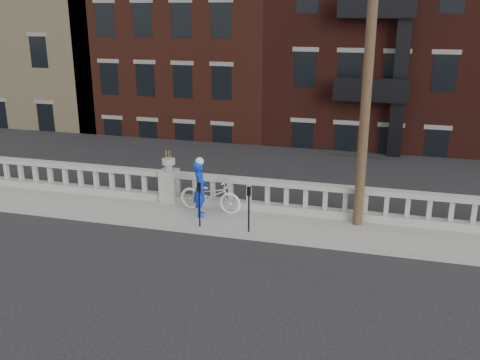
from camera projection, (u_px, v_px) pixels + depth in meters
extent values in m
plane|color=black|center=(113.00, 254.00, 14.38)|extent=(120.00, 120.00, 0.00)
cube|color=gray|center=(159.00, 213.00, 17.11)|extent=(32.00, 2.20, 0.15)
cube|color=gray|center=(170.00, 198.00, 17.92)|extent=(28.00, 0.34, 0.25)
cube|color=gray|center=(169.00, 174.00, 17.67)|extent=(28.00, 0.34, 0.16)
cube|color=gray|center=(170.00, 186.00, 17.79)|extent=(0.55, 0.55, 1.10)
cylinder|color=gray|center=(169.00, 167.00, 17.59)|extent=(0.24, 0.24, 0.20)
cylinder|color=gray|center=(168.00, 162.00, 17.54)|extent=(0.44, 0.44, 0.18)
cube|color=#605E59|center=(177.00, 266.00, 19.06)|extent=(36.00, 0.50, 5.15)
cube|color=black|center=(288.00, 173.00, 39.78)|extent=(80.00, 44.00, 0.50)
cube|color=#595651|center=(171.00, 231.00, 23.55)|extent=(16.00, 7.00, 4.00)
cube|color=tan|center=(33.00, 30.00, 36.47)|extent=(18.00, 16.00, 20.00)
cube|color=#421B12|center=(210.00, 83.00, 33.11)|extent=(10.00, 14.00, 14.00)
cube|color=black|center=(376.00, 76.00, 30.31)|extent=(10.00, 14.00, 15.50)
cylinder|color=#422D1E|center=(369.00, 53.00, 14.53)|extent=(0.28, 0.28, 10.00)
cylinder|color=black|center=(199.00, 209.00, 15.70)|extent=(0.05, 0.05, 1.10)
cube|color=black|center=(199.00, 187.00, 15.49)|extent=(0.10, 0.08, 0.26)
cube|color=black|center=(198.00, 186.00, 15.44)|extent=(0.06, 0.01, 0.08)
cylinder|color=black|center=(249.00, 214.00, 15.31)|extent=(0.05, 0.05, 1.10)
cube|color=black|center=(249.00, 191.00, 15.11)|extent=(0.10, 0.08, 0.26)
cube|color=black|center=(248.00, 191.00, 15.05)|extent=(0.06, 0.01, 0.08)
imported|color=white|center=(210.00, 195.00, 16.90)|extent=(2.13, 0.92, 1.09)
imported|color=#0C31BD|center=(200.00, 188.00, 16.45)|extent=(0.62, 0.75, 1.77)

